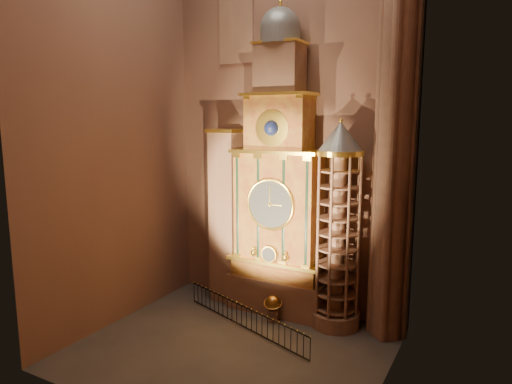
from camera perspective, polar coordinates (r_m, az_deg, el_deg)
The scene contains 11 objects.
floor at distance 22.93m, azimuth -3.05°, elevation -18.93°, with size 14.00×14.00×0.00m, color #383330.
wall_back at distance 25.51m, azimuth 3.94°, elevation 9.62°, with size 22.00×22.00×0.00m, color #8B5E4B.
wall_left at distance 24.65m, azimuth -17.44°, elevation 9.24°, with size 22.00×22.00×0.00m, color #8B5E4B.
wall_right at distance 17.55m, azimuth 16.74°, elevation 9.45°, with size 22.00×22.00×0.00m, color #8B5E4B.
astronomical_clock at distance 24.91m, azimuth 2.83°, elevation -0.34°, with size 5.60×2.41×16.70m.
portrait_tower at distance 26.85m, azimuth -3.73°, elevation -2.98°, with size 1.80×1.60×10.20m.
stair_turret at distance 23.67m, azimuth 10.19°, elevation -4.48°, with size 2.50×2.50×10.80m.
gothic_pier at distance 22.62m, azimuth 17.19°, elevation 9.29°, with size 2.04×2.04×22.00m.
stained_glass_window at distance 27.53m, azimuth -2.50°, elevation 21.14°, with size 2.20×0.14×5.20m.
celestial_globe at distance 25.18m, azimuth 2.14°, elevation -14.04°, with size 1.20×1.16×1.45m.
iron_railing at distance 24.48m, azimuth -1.52°, elevation -15.35°, with size 8.60×3.07×1.17m.
Camera 1 is at (10.71, -17.15, 10.81)m, focal length 32.00 mm.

